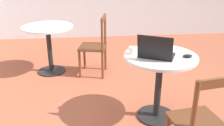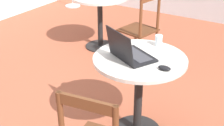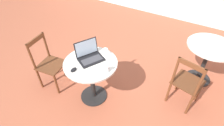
% 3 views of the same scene
% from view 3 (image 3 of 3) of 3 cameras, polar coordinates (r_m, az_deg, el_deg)
% --- Properties ---
extents(ground_plane, '(16.00, 16.00, 0.00)m').
position_cam_3_polar(ground_plane, '(3.11, -0.51, -8.10)').
color(ground_plane, '#9E5138').
extents(cafe_table_near, '(0.77, 0.77, 0.75)m').
position_cam_3_polar(cafe_table_near, '(2.59, -6.75, -2.75)').
color(cafe_table_near, black).
rests_on(cafe_table_near, ground_plane).
extents(cafe_table_mid, '(0.77, 0.77, 0.75)m').
position_cam_3_polar(cafe_table_mid, '(3.30, 28.97, 2.54)').
color(cafe_table_mid, black).
rests_on(cafe_table_mid, ground_plane).
extents(chair_near_left, '(0.45, 0.45, 0.92)m').
position_cam_3_polar(chair_near_left, '(3.07, -19.87, -0.25)').
color(chair_near_left, brown).
rests_on(chair_near_left, ground_plane).
extents(chair_mid_front, '(0.47, 0.47, 0.92)m').
position_cam_3_polar(chair_mid_front, '(2.80, 23.20, -6.04)').
color(chair_mid_front, brown).
rests_on(chair_mid_front, ground_plane).
extents(laptop, '(0.41, 0.43, 0.25)m').
position_cam_3_polar(laptop, '(2.51, -7.34, 2.42)').
color(laptop, black).
rests_on(laptop, cafe_table_near).
extents(mouse, '(0.06, 0.10, 0.03)m').
position_cam_3_polar(mouse, '(2.38, -12.46, -2.14)').
color(mouse, black).
rests_on(mouse, cafe_table_near).
extents(mug, '(0.11, 0.08, 0.08)m').
position_cam_3_polar(mug, '(2.60, -2.14, 3.88)').
color(mug, silver).
rests_on(mug, cafe_table_near).
extents(drinking_glass, '(0.06, 0.06, 0.10)m').
position_cam_3_polar(drinking_glass, '(2.29, -1.55, -1.78)').
color(drinking_glass, silver).
rests_on(drinking_glass, cafe_table_near).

